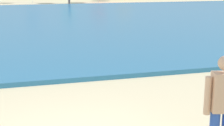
% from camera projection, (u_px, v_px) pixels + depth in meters
% --- Properties ---
extents(sea, '(120.00, 28.00, 0.14)m').
position_uv_depth(sea, '(26.00, 22.00, 22.53)').
color(sea, teal).
rests_on(sea, ground).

